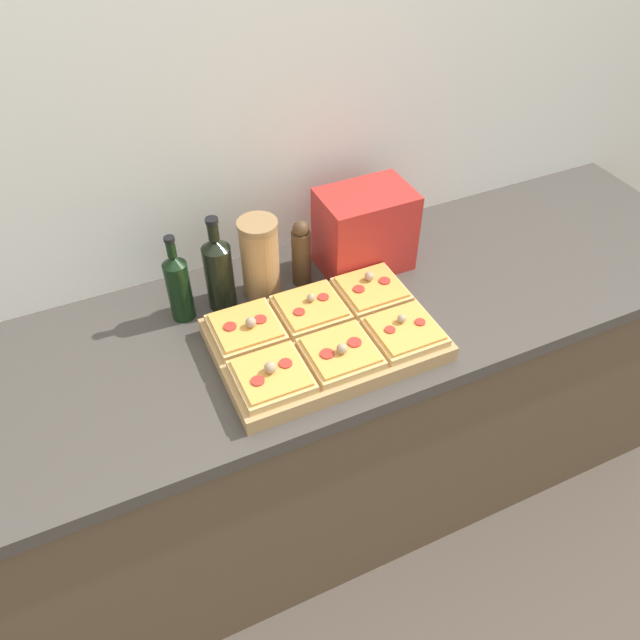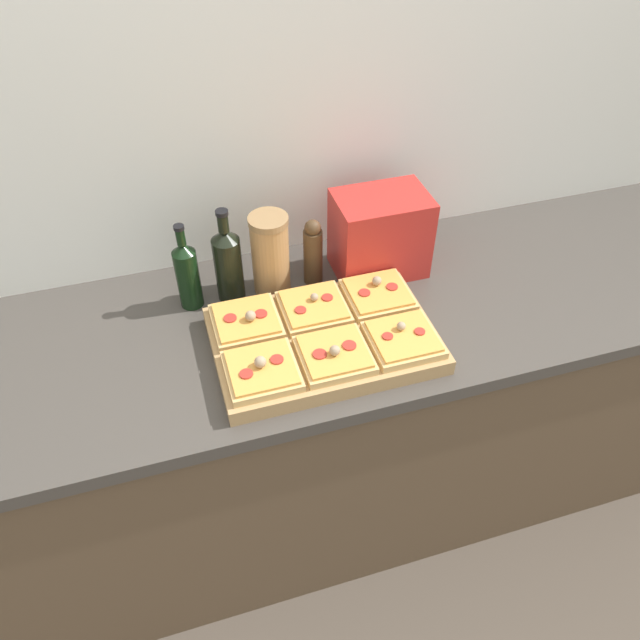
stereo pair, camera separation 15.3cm
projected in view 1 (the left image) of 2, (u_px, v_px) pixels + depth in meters
The scene contains 15 objects.
ground_plane at pixel (337, 586), 2.01m from camera, with size 12.00×12.00×0.00m, color #4C4238.
wall_back at pixel (232, 137), 1.60m from camera, with size 6.00×0.06×2.50m.
kitchen_counter at pixel (295, 429), 1.92m from camera, with size 2.63×0.67×0.89m.
cutting_board at pixel (325, 340), 1.54m from camera, with size 0.54×0.36×0.04m, color tan.
pizza_slice_back_left at pixel (246, 328), 1.52m from camera, with size 0.16×0.16×0.05m.
pizza_slice_back_center at pixel (311, 308), 1.58m from camera, with size 0.16×0.16×0.05m.
pizza_slice_back_right at pixel (371, 289), 1.63m from camera, with size 0.16×0.16×0.05m.
pizza_slice_front_left at pixel (272, 375), 1.41m from camera, with size 0.16×0.16×0.06m.
pizza_slice_front_center at pixel (341, 352), 1.46m from camera, with size 0.16×0.16×0.05m.
pizza_slice_front_right at pixel (405, 331), 1.52m from camera, with size 0.16×0.16×0.05m.
olive_oil_bottle at pixel (178, 285), 1.57m from camera, with size 0.06×0.06×0.25m.
wine_bottle at pixel (219, 271), 1.60m from camera, with size 0.07×0.07×0.27m.
grain_jar_tall at pixel (260, 259), 1.63m from camera, with size 0.10×0.10×0.23m.
pepper_mill at pixel (301, 253), 1.68m from camera, with size 0.05×0.05×0.20m.
toaster_oven at pixel (365, 230), 1.72m from camera, with size 0.27×0.17×0.23m.
Camera 1 is at (-0.42, -0.78, 2.00)m, focal length 35.00 mm.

